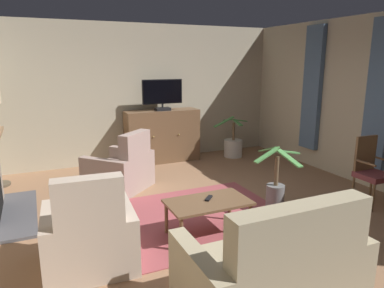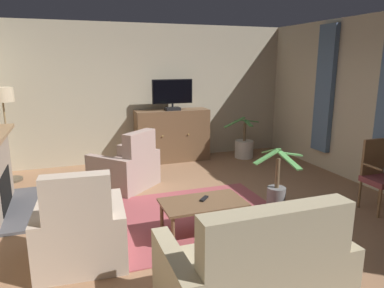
% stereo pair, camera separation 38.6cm
% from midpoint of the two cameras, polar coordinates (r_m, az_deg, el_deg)
% --- Properties ---
extents(ground_plane, '(6.67, 6.83, 0.04)m').
position_cam_midpoint_polar(ground_plane, '(5.07, 4.15, -11.48)').
color(ground_plane, '#936B4C').
extents(wall_back, '(6.67, 0.10, 2.84)m').
position_cam_midpoint_polar(wall_back, '(7.63, -5.31, 8.09)').
color(wall_back, '#B2A88E').
rests_on(wall_back, ground_plane).
extents(curtain_panel_far, '(0.10, 0.44, 2.39)m').
position_cam_midpoint_polar(curtain_panel_far, '(7.36, 21.97, 8.13)').
color(curtain_panel_far, slate).
extents(rug_central, '(2.31, 2.03, 0.01)m').
position_cam_midpoint_polar(rug_central, '(4.99, 3.37, -11.52)').
color(rug_central, '#9E474C').
rests_on(rug_central, ground_plane).
extents(tv_cabinet, '(1.54, 0.50, 1.09)m').
position_cam_midpoint_polar(tv_cabinet, '(7.54, -1.72, 1.18)').
color(tv_cabinet, '#4A3523').
rests_on(tv_cabinet, ground_plane).
extents(television, '(0.85, 0.20, 0.63)m').
position_cam_midpoint_polar(television, '(7.35, -1.64, 8.04)').
color(television, black).
rests_on(television, tv_cabinet).
extents(coffee_table, '(1.01, 0.58, 0.44)m').
position_cam_midpoint_polar(coffee_table, '(4.35, 4.34, -9.82)').
color(coffee_table, brown).
rests_on(coffee_table, ground_plane).
extents(tv_remote, '(0.15, 0.16, 0.02)m').
position_cam_midpoint_polar(tv_remote, '(4.39, 4.50, -8.77)').
color(tv_remote, black).
rests_on(tv_remote, coffee_table).
extents(sofa_floral, '(1.52, 0.92, 1.06)m').
position_cam_midpoint_polar(sofa_floral, '(3.25, 13.56, -19.79)').
color(sofa_floral, tan).
rests_on(sofa_floral, ground_plane).
extents(armchair_angled_to_table, '(1.26, 1.25, 0.99)m').
position_cam_midpoint_polar(armchair_angled_to_table, '(6.06, -8.65, -4.04)').
color(armchair_angled_to_table, '#A3897F').
rests_on(armchair_angled_to_table, ground_plane).
extents(armchair_near_window, '(0.96, 0.93, 1.07)m').
position_cam_midpoint_polar(armchair_near_window, '(3.95, -14.66, -13.80)').
color(armchair_near_window, '#C6B29E').
rests_on(armchair_near_window, ground_plane).
extents(side_chair_nearest_door, '(0.44, 0.43, 1.01)m').
position_cam_midpoint_polar(side_chair_nearest_door, '(5.79, 29.53, -4.22)').
color(side_chair_nearest_door, brown).
rests_on(side_chair_nearest_door, ground_plane).
extents(potted_plant_leafy_by_curtain, '(0.83, 0.78, 0.91)m').
position_cam_midpoint_polar(potted_plant_leafy_by_curtain, '(7.95, 9.73, -0.60)').
color(potted_plant_leafy_by_curtain, beige).
rests_on(potted_plant_leafy_by_curtain, ground_plane).
extents(potted_plant_small_fern_corner, '(0.78, 0.99, 0.94)m').
position_cam_midpoint_polar(potted_plant_small_fern_corner, '(5.15, 15.50, -7.93)').
color(potted_plant_small_fern_corner, slate).
rests_on(potted_plant_small_fern_corner, ground_plane).
extents(cat, '(0.25, 0.67, 0.20)m').
position_cam_midpoint_polar(cat, '(5.33, -14.62, -9.27)').
color(cat, '#937A5B').
rests_on(cat, ground_plane).
extents(floor_lamp, '(0.37, 0.37, 1.66)m').
position_cam_midpoint_polar(floor_lamp, '(6.80, -26.59, 5.26)').
color(floor_lamp, '#4C4233').
rests_on(floor_lamp, ground_plane).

